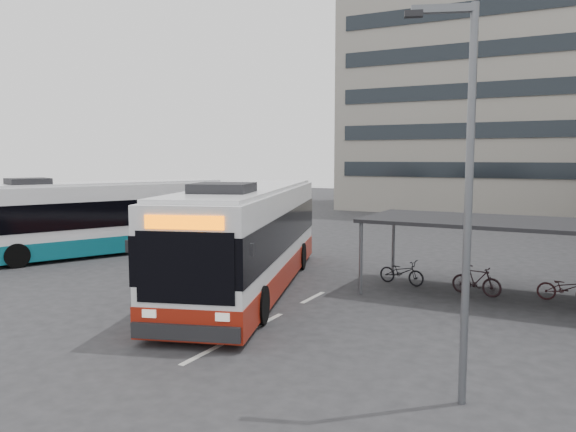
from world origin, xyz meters
The scene contains 10 objects.
ground centered at (0.00, 0.00, 0.00)m, with size 120.00×120.00×0.00m, color #28282B.
bike_shelter centered at (8.45, 3.00, 1.64)m, with size 10.00×4.00×2.54m.
office_block centered at (6.00, 36.00, 12.50)m, with size 30.00×15.00×25.00m, color gray.
road_markings centered at (2.50, -3.00, 0.01)m, with size 0.15×7.60×0.01m.
bus_main centered at (-0.04, 0.18, 1.78)m, with size 6.75×13.18×3.83m.
bus_teal centered at (-10.02, 2.85, 1.70)m, with size 7.47×12.42×3.67m.
pedestrian centered at (-1.70, 3.26, 0.76)m, with size 0.56×0.36×1.52m, color black.
lamp_post centered at (8.27, -5.88, 4.13)m, with size 1.23×0.56×7.25m.
sign_totem_mid centered at (-12.05, 2.79, 1.29)m, with size 0.52×0.32×2.49m.
sign_totem_north centered at (-11.48, 6.88, 1.25)m, with size 0.52×0.17×2.41m.
Camera 1 is at (10.19, -16.25, 4.58)m, focal length 35.00 mm.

